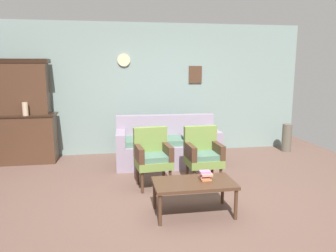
{
  "coord_description": "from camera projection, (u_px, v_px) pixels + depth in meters",
  "views": [
    {
      "loc": [
        -0.86,
        -4.22,
        1.82
      ],
      "look_at": [
        0.04,
        1.01,
        0.85
      ],
      "focal_mm": 34.9,
      "sensor_mm": 36.0,
      "label": 1
    }
  ],
  "objects": [
    {
      "name": "book_stack_on_table",
      "position": [
        206.0,
        175.0,
        4.06
      ],
      "size": [
        0.15,
        0.12,
        0.12
      ],
      "color": "#E28A45",
      "rests_on": "coffee_table"
    },
    {
      "name": "cabinet_upper_hutch",
      "position": [
        23.0,
        86.0,
        6.14
      ],
      "size": [
        0.99,
        0.38,
        1.03
      ],
      "color": "#472D1E",
      "rests_on": "side_cabinet"
    },
    {
      "name": "floral_couch",
      "position": [
        167.0,
        147.0,
        6.13
      ],
      "size": [
        1.91,
        0.87,
        0.9
      ],
      "color": "gray",
      "rests_on": "ground"
    },
    {
      "name": "coffee_table",
      "position": [
        194.0,
        185.0,
        4.03
      ],
      "size": [
        1.0,
        0.56,
        0.42
      ],
      "color": "#472D1E",
      "rests_on": "ground"
    },
    {
      "name": "vase_on_cabinet",
      "position": [
        25.0,
        109.0,
        5.97
      ],
      "size": [
        0.1,
        0.1,
        0.25
      ],
      "primitive_type": "cylinder",
      "color": "tan",
      "rests_on": "side_cabinet"
    },
    {
      "name": "armchair_near_couch_end",
      "position": [
        203.0,
        153.0,
        5.05
      ],
      "size": [
        0.54,
        0.51,
        0.9
      ],
      "color": "olive",
      "rests_on": "ground"
    },
    {
      "name": "side_cabinet",
      "position": [
        26.0,
        138.0,
        6.24
      ],
      "size": [
        1.16,
        0.55,
        0.93
      ],
      "color": "#472D1E",
      "rests_on": "ground"
    },
    {
      "name": "armchair_near_cabinet",
      "position": [
        153.0,
        155.0,
        4.96
      ],
      "size": [
        0.57,
        0.54,
        0.9
      ],
      "color": "olive",
      "rests_on": "ground"
    },
    {
      "name": "wall_back_with_decor",
      "position": [
        153.0,
        89.0,
        6.87
      ],
      "size": [
        6.4,
        0.09,
        2.7
      ],
      "color": "gray",
      "rests_on": "ground"
    },
    {
      "name": "ground_plane",
      "position": [
        177.0,
        199.0,
        4.56
      ],
      "size": [
        7.68,
        7.68,
        0.0
      ],
      "primitive_type": "plane",
      "color": "brown"
    },
    {
      "name": "floor_vase_by_wall",
      "position": [
        287.0,
        138.0,
        7.07
      ],
      "size": [
        0.2,
        0.2,
        0.6
      ],
      "primitive_type": "cylinder",
      "color": "#595346",
      "rests_on": "ground"
    }
  ]
}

